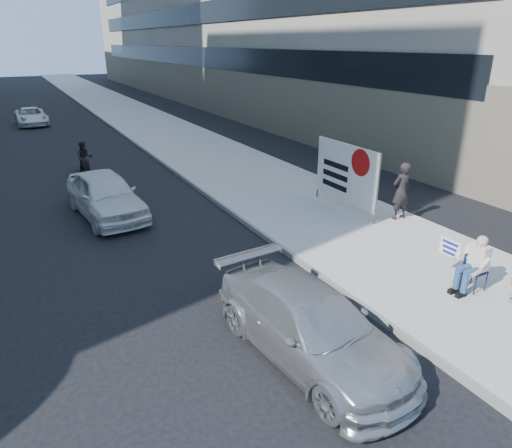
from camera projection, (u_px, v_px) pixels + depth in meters
ground at (262, 288)px, 10.67m from camera, size 160.00×160.00×0.00m
near_sidewalk at (164, 132)px, 28.76m from camera, size 5.00×120.00×0.15m
seated_protester at (473, 261)px, 10.01m from camera, size 0.83×1.11×1.31m
pedestrian_woman at (401, 191)px, 14.12m from camera, size 0.67×0.44×1.81m
protest_banner at (346, 173)px, 14.75m from camera, size 0.08×3.06×2.20m
parked_sedan at (310, 325)px, 8.16m from camera, size 2.18×4.58×1.29m
white_sedan_near at (105, 195)px, 14.80m from camera, size 2.18×4.47×1.47m
white_sedan_far at (31, 116)px, 31.32m from camera, size 2.04×4.22×1.16m
motorcycle at (85, 160)px, 19.59m from camera, size 0.73×2.05×1.42m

